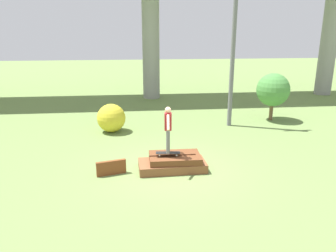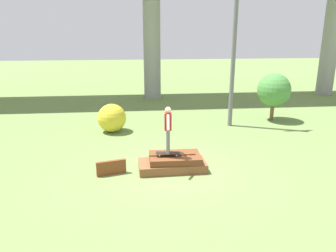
{
  "view_description": "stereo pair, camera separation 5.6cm",
  "coord_description": "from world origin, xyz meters",
  "px_view_note": "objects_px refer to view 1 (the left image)",
  "views": [
    {
      "loc": [
        -1.18,
        -9.85,
        4.46
      ],
      "look_at": [
        -0.14,
        -0.05,
        1.52
      ],
      "focal_mm": 35.0,
      "sensor_mm": 36.0,
      "label": 1
    },
    {
      "loc": [
        -1.12,
        -9.85,
        4.46
      ],
      "look_at": [
        -0.14,
        -0.05,
        1.52
      ],
      "focal_mm": 35.0,
      "sensor_mm": 36.0,
      "label": 2
    }
  ],
  "objects_px": {
    "tree_behind_left": "(273,90)",
    "skater": "(168,127)",
    "skateboard": "(168,153)",
    "utility_pole": "(234,39)",
    "bush_yellow_flowering": "(111,118)"
  },
  "relations": [
    {
      "from": "tree_behind_left",
      "to": "skater",
      "type": "bearing_deg",
      "value": -136.12
    },
    {
      "from": "skater",
      "to": "tree_behind_left",
      "type": "bearing_deg",
      "value": 43.88
    },
    {
      "from": "skater",
      "to": "bush_yellow_flowering",
      "type": "bearing_deg",
      "value": 114.94
    },
    {
      "from": "utility_pole",
      "to": "tree_behind_left",
      "type": "bearing_deg",
      "value": 17.02
    },
    {
      "from": "bush_yellow_flowering",
      "to": "utility_pole",
      "type": "bearing_deg",
      "value": 4.41
    },
    {
      "from": "skater",
      "to": "utility_pole",
      "type": "height_order",
      "value": "utility_pole"
    },
    {
      "from": "tree_behind_left",
      "to": "utility_pole",
      "type": "bearing_deg",
      "value": -162.98
    },
    {
      "from": "tree_behind_left",
      "to": "bush_yellow_flowering",
      "type": "distance_m",
      "value": 8.04
    },
    {
      "from": "skateboard",
      "to": "utility_pole",
      "type": "xyz_separation_m",
      "value": [
        3.46,
        4.88,
        3.38
      ]
    },
    {
      "from": "tree_behind_left",
      "to": "skateboard",
      "type": "bearing_deg",
      "value": -136.12
    },
    {
      "from": "utility_pole",
      "to": "tree_behind_left",
      "type": "distance_m",
      "value": 3.49
    },
    {
      "from": "skater",
      "to": "skateboard",
      "type": "bearing_deg",
      "value": -90.0
    },
    {
      "from": "skater",
      "to": "bush_yellow_flowering",
      "type": "xyz_separation_m",
      "value": [
        -2.07,
        4.46,
        -0.85
      ]
    },
    {
      "from": "utility_pole",
      "to": "bush_yellow_flowering",
      "type": "distance_m",
      "value": 6.49
    },
    {
      "from": "skateboard",
      "to": "tree_behind_left",
      "type": "relative_size",
      "value": 0.34
    }
  ]
}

